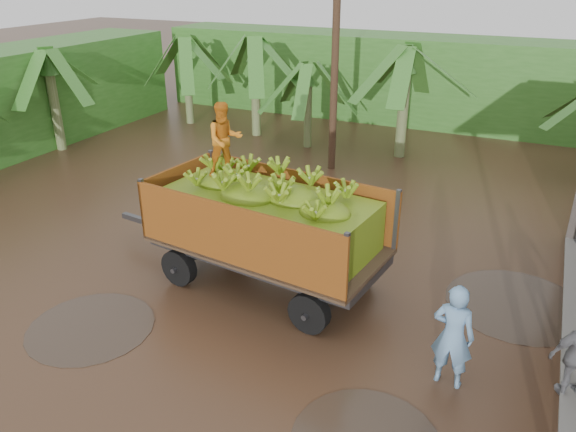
# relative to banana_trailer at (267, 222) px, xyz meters

# --- Properties ---
(ground) EXTENTS (100.00, 100.00, 0.00)m
(ground) POSITION_rel_banana_trailer_xyz_m (0.91, -0.77, -1.49)
(ground) COLOR black
(ground) RESTS_ON ground
(hedge_north) EXTENTS (22.00, 3.00, 3.60)m
(hedge_north) POSITION_rel_banana_trailer_xyz_m (-1.09, 15.23, 0.31)
(hedge_north) COLOR #2D661E
(hedge_north) RESTS_ON ground
(banana_trailer) EXTENTS (6.96, 2.98, 3.86)m
(banana_trailer) POSITION_rel_banana_trailer_xyz_m (0.00, 0.00, 0.00)
(banana_trailer) COLOR #A75A17
(banana_trailer) RESTS_ON ground
(man_blue) EXTENTS (0.71, 0.49, 1.88)m
(man_blue) POSITION_rel_banana_trailer_xyz_m (4.17, -1.57, -0.55)
(man_blue) COLOR #6994BF
(man_blue) RESTS_ON ground
(utility_pole) EXTENTS (1.20, 0.24, 7.66)m
(utility_pole) POSITION_rel_banana_trailer_xyz_m (-1.44, 7.66, 2.40)
(utility_pole) COLOR #47301E
(utility_pole) RESTS_ON ground
(banana_plants) EXTENTS (24.32, 17.72, 4.07)m
(banana_plants) POSITION_rel_banana_trailer_xyz_m (-4.85, 6.49, 0.35)
(banana_plants) COLOR #2D661E
(banana_plants) RESTS_ON ground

